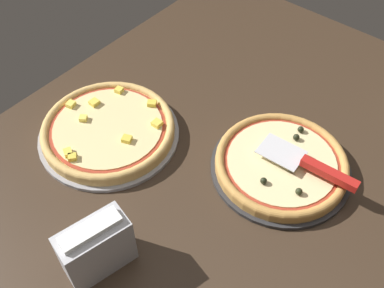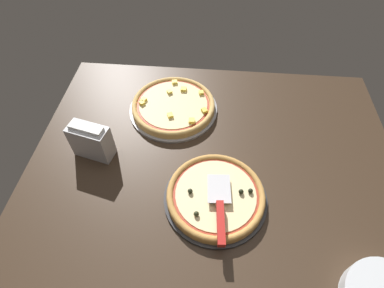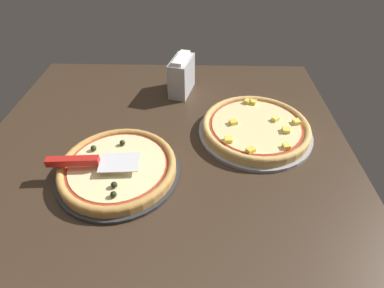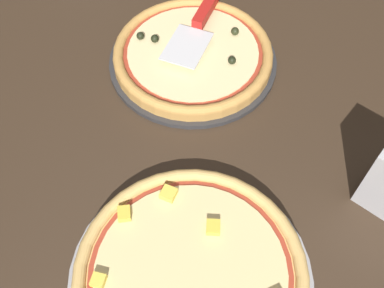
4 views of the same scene
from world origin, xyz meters
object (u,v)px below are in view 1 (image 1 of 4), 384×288
pizza_back (108,129)px  napkin_holder (96,247)px  pizza_front (281,163)px  serving_spatula (318,168)px

pizza_back → napkin_holder: napkin_holder is taller
pizza_front → napkin_holder: size_ratio=2.09×
pizza_back → serving_spatula: (20.05, -47.42, 3.06)cm
pizza_front → serving_spatula: serving_spatula is taller
serving_spatula → napkin_holder: size_ratio=1.60×
pizza_back → serving_spatula: serving_spatula is taller
pizza_back → napkin_holder: size_ratio=2.23×
pizza_front → serving_spatula: bearing=-79.8°
napkin_holder → serving_spatula: bearing=-26.9°
pizza_front → pizza_back: 43.57cm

